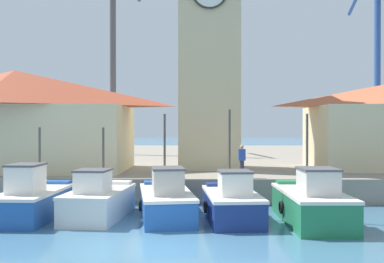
{
  "coord_description": "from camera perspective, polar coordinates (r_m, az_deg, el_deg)",
  "views": [
    {
      "loc": [
        1.32,
        -13.75,
        3.72
      ],
      "look_at": [
        0.96,
        9.6,
        3.5
      ],
      "focal_mm": 42.0,
      "sensor_mm": 36.0,
      "label": 1
    }
  ],
  "objects": [
    {
      "name": "clock_tower",
      "position": [
        27.7,
        2.16,
        11.64
      ],
      "size": [
        4.07,
        4.07,
        16.5
      ],
      "color": "beige",
      "rests_on": "quay_wharf"
    },
    {
      "name": "fishing_boat_left_inner",
      "position": [
        18.64,
        -3.32,
        -8.71
      ],
      "size": [
        2.78,
        5.46,
        4.28
      ],
      "color": "#2356A8",
      "rests_on": "ground"
    },
    {
      "name": "quay_wharf",
      "position": [
        41.49,
        -0.95,
        -3.75
      ],
      "size": [
        120.0,
        40.0,
        1.24
      ],
      "primitive_type": "cube",
      "color": "gray",
      "rests_on": "ground"
    },
    {
      "name": "fishing_boat_far_left",
      "position": [
        19.53,
        -19.5,
        -8.18
      ],
      "size": [
        2.1,
        4.85,
        3.72
      ],
      "color": "#2356A8",
      "rests_on": "ground"
    },
    {
      "name": "fishing_boat_left_outer",
      "position": [
        18.99,
        -11.75,
        -8.55
      ],
      "size": [
        2.41,
        4.7,
        3.71
      ],
      "color": "silver",
      "rests_on": "ground"
    },
    {
      "name": "fishing_boat_mid_left",
      "position": [
        18.2,
        5.07,
        -8.96
      ],
      "size": [
        2.35,
        4.72,
        4.46
      ],
      "color": "navy",
      "rests_on": "ground"
    },
    {
      "name": "ground_plane",
      "position": [
        14.3,
        -4.6,
        -14.53
      ],
      "size": [
        300.0,
        300.0,
        0.0
      ],
      "primitive_type": "plane",
      "color": "teal"
    },
    {
      "name": "dock_worker_near_tower",
      "position": [
        22.17,
        6.36,
        -3.68
      ],
      "size": [
        0.34,
        0.22,
        1.62
      ],
      "color": "#33333D",
      "rests_on": "quay_wharf"
    },
    {
      "name": "port_crane_far",
      "position": [
        42.1,
        -9.91,
        7.13
      ],
      "size": [
        2.78,
        8.17,
        19.99
      ],
      "color": "#353539",
      "rests_on": "quay_wharf"
    },
    {
      "name": "warehouse_left",
      "position": [
        27.91,
        -21.6,
        1.47
      ],
      "size": [
        13.36,
        6.69,
        5.77
      ],
      "color": "beige",
      "rests_on": "quay_wharf"
    },
    {
      "name": "fishing_boat_center",
      "position": [
        18.15,
        14.96,
        -8.8
      ],
      "size": [
        2.33,
        5.21,
        4.27
      ],
      "color": "#237A4C",
      "rests_on": "ground"
    },
    {
      "name": "port_crane_near",
      "position": [
        43.9,
        22.34,
        6.23
      ],
      "size": [
        2.0,
        10.17,
        18.3
      ],
      "color": "navy",
      "rests_on": "quay_wharf"
    }
  ]
}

